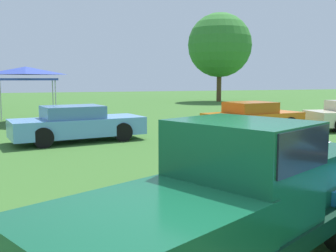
% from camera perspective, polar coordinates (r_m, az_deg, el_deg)
% --- Properties ---
extents(feature_pickup_truck, '(4.74, 3.30, 1.70)m').
position_cam_1_polar(feature_pickup_truck, '(4.22, 9.86, -10.59)').
color(feature_pickup_truck, black).
rests_on(feature_pickup_truck, ground_plane).
extents(show_car_skyblue, '(4.63, 2.41, 1.22)m').
position_cam_1_polar(show_car_skyblue, '(13.62, -13.12, 0.31)').
color(show_car_skyblue, '#669EDB').
rests_on(show_car_skyblue, ground_plane).
extents(show_car_orange, '(4.15, 2.28, 1.22)m').
position_cam_1_polar(show_car_orange, '(15.71, 12.32, 1.19)').
color(show_car_orange, orange).
rests_on(show_car_orange, ground_plane).
extents(canopy_tent_center_field, '(2.84, 2.84, 2.71)m').
position_cam_1_polar(canopy_tent_center_field, '(20.25, -20.07, 7.35)').
color(canopy_tent_center_field, '#B7B7BC').
rests_on(canopy_tent_center_field, ground_plane).
extents(treeline_center, '(5.88, 5.88, 8.13)m').
position_cam_1_polar(treeline_center, '(36.96, 7.56, 11.63)').
color(treeline_center, brown).
rests_on(treeline_center, ground_plane).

